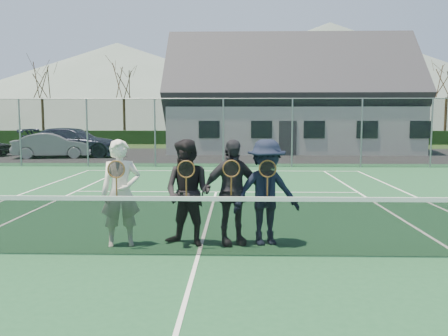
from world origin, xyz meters
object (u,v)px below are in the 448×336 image
Objects in this scene: player_a at (121,193)px; player_b at (188,193)px; car_b at (53,146)px; clubhouse at (290,90)px; player_c at (231,192)px; car_c at (74,142)px; player_d at (266,192)px; tennis_net at (198,224)px.

player_a is 1.00× the size of player_b.
clubhouse is (13.33, 5.96, 3.31)m from car_b.
player_a is 1.86m from player_c.
player_b is at bearing -172.43° from player_c.
player_d is (9.61, -18.17, 0.12)m from car_c.
car_b is 20.31m from tennis_net.
player_b is 1.00× the size of player_c.
player_c is at bearing 7.57° from player_b.
player_a reaches higher than car_b.
player_a is at bearing -176.37° from player_d.
player_b is 1.32m from player_d.
player_d is (10.43, -17.30, 0.24)m from car_b.
player_d is at bearing -160.50° from car_b.
car_b is at bearing 117.34° from tennis_net.
car_c is at bearing 111.34° from player_a.
player_b is (1.13, 0.05, -0.00)m from player_a.
player_a is (-1.34, 0.58, 0.38)m from tennis_net.
tennis_net is 0.75× the size of clubhouse.
car_b is at bearing 121.08° from player_d.
player_a is (7.98, -17.46, 0.25)m from car_b.
clubhouse is at bearing 81.48° from player_c.
player_d is (1.11, 0.73, 0.38)m from tennis_net.
car_c is 20.29m from player_c.
player_c is at bearing -98.52° from clubhouse.
tennis_net is 6.49× the size of player_c.
tennis_net is at bearing -125.10° from player_c.
car_b is at bearing 114.57° from player_a.
tennis_net is at bearing -153.83° from car_c.
clubhouse is at bearing -65.89° from car_c.
player_c is at bearing 54.90° from tennis_net.
tennis_net is 24.57m from clubhouse.
car_b is 19.20m from player_a.
car_b is at bearing 138.56° from car_c.
car_c is 3.08× the size of player_d.
player_d is (0.59, 0.00, -0.00)m from player_c.
player_d is at bearing -97.09° from clubhouse.
player_c is at bearing -161.97° from car_b.
clubhouse reaches higher than player_c.
player_b is (-4.22, -23.36, -3.07)m from clubhouse.
clubhouse is 23.64m from player_d.
car_b is 14.97m from clubhouse.
car_b is 0.26× the size of clubhouse.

